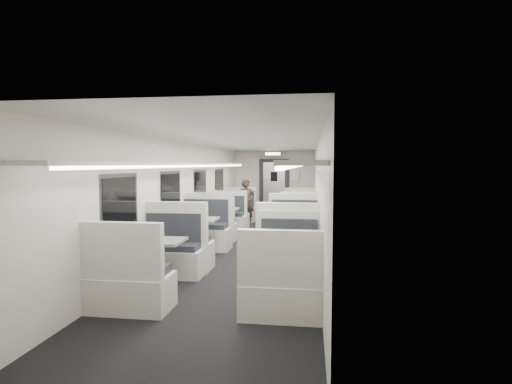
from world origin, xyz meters
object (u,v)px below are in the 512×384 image
(booth_right_b, at_px, (297,224))
(booth_right_c, at_px, (293,240))
(vestibule_door, at_px, (274,188))
(booth_left_b, at_px, (222,221))
(exit_sign, at_px, (273,154))
(booth_right_a, at_px, (299,214))
(booth_left_d, at_px, (153,264))
(passenger, at_px, (246,202))
(booth_left_a, at_px, (235,213))
(booth_left_c, at_px, (193,238))
(booth_right_d, at_px, (286,271))

(booth_right_b, relative_size, booth_right_c, 0.85)
(booth_right_b, relative_size, vestibule_door, 0.95)
(booth_left_b, xyz_separation_m, exit_sign, (1.00, 3.89, 1.91))
(booth_right_a, bearing_deg, booth_left_b, -136.31)
(booth_left_d, relative_size, booth_right_c, 0.95)
(booth_right_c, xyz_separation_m, passenger, (-1.62, 4.31, 0.30))
(booth_right_c, bearing_deg, passenger, 110.62)
(booth_right_b, xyz_separation_m, exit_sign, (-1.00, 3.94, 1.92))
(booth_left_a, bearing_deg, passenger, -26.07)
(booth_left_c, relative_size, booth_right_d, 1.11)
(passenger, bearing_deg, booth_left_a, 136.69)
(exit_sign, bearing_deg, booth_left_c, -98.69)
(booth_right_a, xyz_separation_m, exit_sign, (-1.00, 1.98, 1.90))
(booth_right_a, bearing_deg, exit_sign, 116.75)
(exit_sign, bearing_deg, booth_right_c, -81.21)
(booth_right_a, bearing_deg, passenger, -173.86)
(booth_left_a, height_order, booth_left_b, booth_left_a)
(booth_right_c, bearing_deg, booth_right_a, 90.00)
(booth_right_a, height_order, vestibule_door, vestibule_door)
(booth_left_c, xyz_separation_m, booth_left_d, (0.00, -2.08, -0.02))
(booth_left_c, bearing_deg, booth_right_c, 2.09)
(booth_right_a, distance_m, exit_sign, 2.93)
(vestibule_door, bearing_deg, booth_right_d, -83.74)
(booth_right_c, relative_size, vestibule_door, 1.12)
(booth_right_b, distance_m, booth_right_c, 2.53)
(booth_left_a, bearing_deg, booth_left_d, -90.00)
(booth_left_c, height_order, exit_sign, exit_sign)
(booth_left_b, relative_size, booth_left_c, 0.89)
(booth_left_a, relative_size, booth_right_d, 1.01)
(booth_left_c, bearing_deg, booth_left_b, 90.00)
(booth_right_b, xyz_separation_m, passenger, (-1.62, 1.78, 0.37))
(booth_left_a, distance_m, booth_right_c, 4.92)
(booth_left_a, distance_m, booth_left_c, 4.57)
(booth_left_a, relative_size, booth_left_d, 0.96)
(vestibule_door, bearing_deg, passenger, -103.23)
(booth_left_d, distance_m, booth_right_c, 2.94)
(booth_right_a, bearing_deg, vestibule_door, 112.03)
(booth_left_c, bearing_deg, booth_right_d, -46.22)
(booth_right_b, distance_m, booth_right_d, 4.69)
(booth_left_c, bearing_deg, booth_left_d, -90.00)
(booth_left_a, bearing_deg, booth_right_b, -44.54)
(booth_left_b, height_order, booth_right_c, booth_right_c)
(booth_left_b, bearing_deg, booth_right_b, -1.37)
(booth_left_b, xyz_separation_m, booth_left_d, (0.00, -4.73, 0.02))
(booth_right_c, bearing_deg, booth_left_a, 113.98)
(booth_left_a, height_order, vestibule_door, vestibule_door)
(booth_right_b, relative_size, passenger, 1.38)
(booth_left_d, bearing_deg, booth_left_c, 90.00)
(booth_left_b, height_order, booth_right_b, booth_left_b)
(booth_left_c, bearing_deg, passenger, 85.08)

